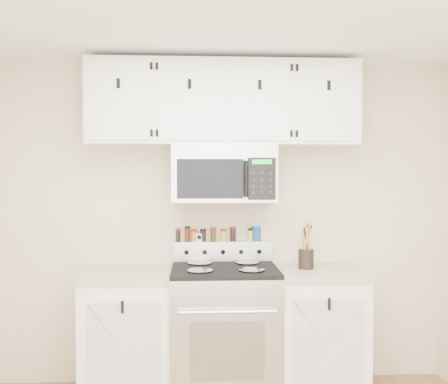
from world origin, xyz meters
The scene contains 17 objects.
back_wall centered at (0.00, 1.75, 1.25)m, with size 3.50×0.01×2.50m, color #BFAE8F.
range centered at (0.00, 1.43, 0.49)m, with size 0.76×0.65×1.10m.
base_cabinet_left centered at (-0.69, 1.45, 0.46)m, with size 0.64×0.62×0.92m.
base_cabinet_right centered at (0.69, 1.45, 0.46)m, with size 0.64×0.62×0.92m.
microwave centered at (0.00, 1.55, 1.63)m, with size 0.76×0.44×0.42m.
upper_cabinets centered at (0.00, 1.58, 2.15)m, with size 2.00×0.35×0.62m.
utensil_crock centered at (0.61, 1.50, 1.00)m, with size 0.12×0.12×0.34m.
kitchen_timer centered at (-0.18, 1.71, 1.13)m, with size 0.05×0.05×0.06m, color white.
salt_canister centered at (0.26, 1.71, 1.16)m, with size 0.07×0.07×0.13m.
spice_jar_0 centered at (-0.35, 1.71, 1.15)m, with size 0.04×0.04×0.10m.
spice_jar_1 centered at (-0.27, 1.71, 1.16)m, with size 0.04×0.04×0.12m.
spice_jar_2 centered at (-0.22, 1.71, 1.15)m, with size 0.04×0.04×0.09m.
spice_jar_3 centered at (-0.15, 1.71, 1.15)m, with size 0.05×0.05×0.10m.
spice_jar_4 centered at (-0.07, 1.71, 1.15)m, with size 0.04×0.04×0.11m.
spice_jar_5 centered at (0.01, 1.71, 1.15)m, with size 0.04×0.04×0.09m.
spice_jar_6 centered at (0.08, 1.71, 1.16)m, with size 0.05×0.05×0.11m.
spice_jar_7 centered at (0.22, 1.71, 1.15)m, with size 0.04×0.04×0.10m.
Camera 1 is at (-0.20, -2.15, 1.62)m, focal length 40.00 mm.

